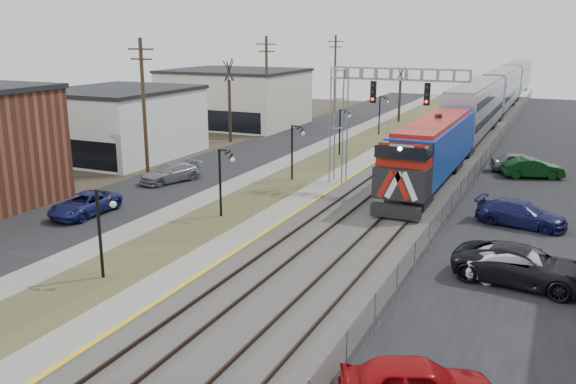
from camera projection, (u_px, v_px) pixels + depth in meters
The scene contains 22 objects.
street_west at pixel (247, 154), 53.25m from camera, with size 7.00×120.00×0.04m, color black.
sidewalk at pixel (294, 158), 51.43m from camera, with size 2.00×120.00×0.08m, color gray.
grass_median at pixel (327, 161), 50.23m from camera, with size 4.00×120.00×0.06m, color #454B28.
platform at pixel (362, 164), 48.99m from camera, with size 2.00×120.00×0.24m, color gray.
ballast_bed at pixel (424, 169), 46.99m from camera, with size 8.00×120.00×0.20m, color #595651.
platform_edge at pixel (372, 163), 48.61m from camera, with size 0.24×120.00×0.01m, color gold.
track_near at pixel (398, 165), 47.75m from camera, with size 1.58×120.00×0.15m.
track_far at pixel (443, 169), 46.34m from camera, with size 1.58×120.00×0.15m.
train at pixel (494, 97), 72.41m from camera, with size 3.00×85.85×5.33m.
signal_gantry at pixel (363, 106), 40.55m from camera, with size 9.00×1.07×8.15m.
lampposts at pixel (223, 182), 35.03m from camera, with size 0.14×62.14×4.00m.
utility_poles at pixel (144, 108), 44.40m from camera, with size 0.28×80.28×10.00m.
fence at pixel (481, 165), 45.12m from camera, with size 0.04×120.00×1.60m, color gray.
buildings_west at pixel (71, 131), 46.82m from camera, with size 14.00×67.00×7.00m.
bare_trees at pixel (255, 117), 56.48m from camera, with size 12.30×42.30×5.95m.
car_lot_b at pixel (519, 267), 25.81m from camera, with size 1.51×4.34×1.43m, color silver.
car_lot_c at pixel (523, 267), 25.69m from camera, with size 2.65×5.74×1.60m, color black.
car_lot_d at pixel (521, 214), 33.39m from camera, with size 1.95×4.80×1.39m, color #15184C.
car_lot_e at pixel (521, 163), 46.20m from camera, with size 1.77×4.39×1.49m, color slate.
car_lot_f at pixel (533, 169), 44.47m from camera, with size 1.50×4.29×1.41m, color #0B3B13.
car_street_a at pixel (85, 205), 35.41m from camera, with size 2.14×4.64×1.29m, color navy.
car_street_b at pixel (170, 173), 43.25m from camera, with size 1.88×4.62×1.34m, color gray.
Camera 1 is at (13.59, -11.07, 10.38)m, focal length 38.00 mm.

